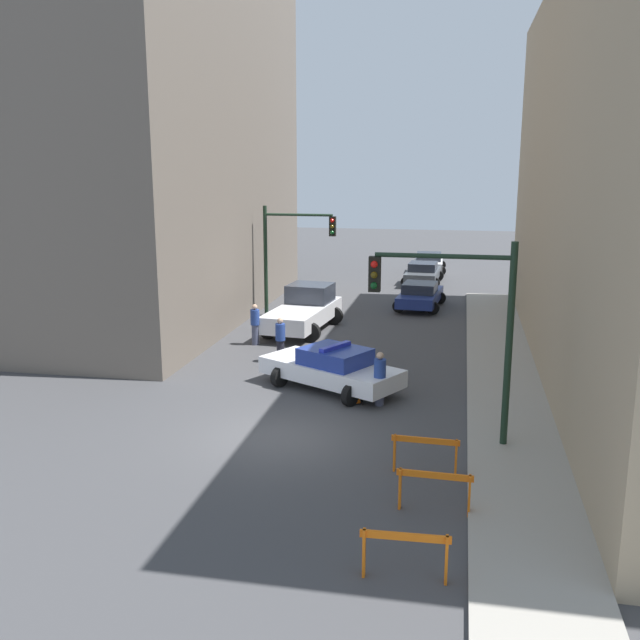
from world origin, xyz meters
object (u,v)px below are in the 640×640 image
Objects in this scene: parked_car_mid at (423,273)px; barrier_front at (405,548)px; pedestrian_crossing at (280,339)px; traffic_cone at (356,393)px; parked_car_far at (429,262)px; barrier_back at (425,449)px; police_car at (332,368)px; pedestrian_sidewalk at (380,378)px; traffic_light_near at (463,312)px; pedestrian_corner at (255,324)px; parked_car_near at (420,295)px; traffic_light_far at (288,245)px; white_truck at (304,310)px; barrier_mid at (435,485)px.

parked_car_mid reaches higher than barrier_front.
pedestrian_crossing reaches higher than traffic_cone.
barrier_front is at bearing 55.46° from pedestrian_crossing.
parked_car_far reaches higher than barrier_back.
police_car is 3.02× the size of pedestrian_sidewalk.
traffic_light_near is 4.43m from pedestrian_sidewalk.
barrier_front is (3.19, -10.28, -0.11)m from police_car.
pedestrian_corner and pedestrian_sidewalk have the same top height.
parked_car_near is at bearing -169.88° from pedestrian_crossing.
parked_car_far is (0.11, 4.71, 0.00)m from parked_car_mid.
parked_car_mid reaches higher than traffic_cone.
pedestrian_corner is (-1.62, 2.25, 0.00)m from pedestrian_crossing.
parked_car_far is 2.72× the size of barrier_back.
parked_car_mid is at bearing 100.52° from pedestrian_corner.
barrier_back is at bearing -65.91° from traffic_light_far.
parked_car_far is 23.26m from pedestrian_crossing.
pedestrian_crossing is at bearing 113.19° from barrier_front.
barrier_back is at bearing -88.96° from parked_car_far.
parked_car_mid is (4.37, 13.06, -0.23)m from white_truck.
police_car is 1.15× the size of parked_car_far.
traffic_cone is at bearing 111.91° from barrier_mid.
traffic_light_far is at bearing -112.68° from parked_car_far.
police_car is at bearing -69.18° from traffic_light_far.
pedestrian_corner is at bearing -120.01° from parked_car_near.
white_truck is 3.49× the size of barrier_front.
pedestrian_crossing is 5.26m from traffic_cone.
white_truck reaches higher than pedestrian_sidewalk.
parked_car_near is (4.65, 5.75, -0.23)m from white_truck.
pedestrian_corner is 1.04× the size of barrier_mid.
police_car is 3.02× the size of pedestrian_crossing.
barrier_front is (1.47, -31.26, -0.06)m from parked_car_mid.
barrier_back is (7.34, -10.86, -0.24)m from pedestrian_corner.
white_truck is at bearing 87.88° from pedestrian_sidewalk.
barrier_mid is (1.88, -28.65, -0.06)m from parked_car_mid.
white_truck is at bearing -105.54° from parked_car_mid.
pedestrian_crossing is at bearing 123.58° from barrier_back.
barrier_back is (1.31, -19.46, -0.06)m from parked_car_near.
parked_car_mid is 18.63m from pedestrian_crossing.
white_truck is (-2.66, 7.92, 0.18)m from police_car.
parked_car_mid is at bearing -93.01° from parked_car_far.
traffic_cone is (5.02, -6.23, -0.54)m from pedestrian_corner.
traffic_light_near is 3.13× the size of pedestrian_corner.
pedestrian_sidewalk is (-0.14, -26.88, 0.19)m from parked_car_far.
traffic_light_far is (-8.03, 14.37, -0.13)m from traffic_light_near.
parked_car_mid reaches higher than barrier_back.
pedestrian_sidewalk reaches higher than parked_car_mid.
police_car is 3.13× the size of barrier_front.
white_truck is at bearing 111.78° from traffic_cone.
pedestrian_crossing is 5.74m from pedestrian_sidewalk.
traffic_light_far is 18.10m from barrier_back.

